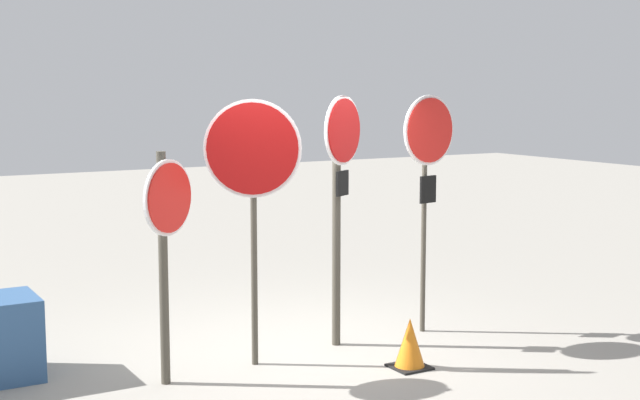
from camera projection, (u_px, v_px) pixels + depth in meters
ground_plane at (303, 353)px, 8.75m from camera, size 40.00×40.00×0.00m
stop_sign_0 at (167, 228)px, 7.65m from camera, size 0.57×0.38×2.05m
stop_sign_1 at (253, 166)px, 8.11m from camera, size 0.79×0.47×2.49m
stop_sign_2 at (340, 176)px, 8.79m from camera, size 0.61×0.36×2.52m
stop_sign_3 at (428, 153)px, 9.26m from camera, size 0.72×0.17×2.52m
traffic_cone_0 at (410, 343)px, 8.25m from camera, size 0.34×0.34×0.47m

